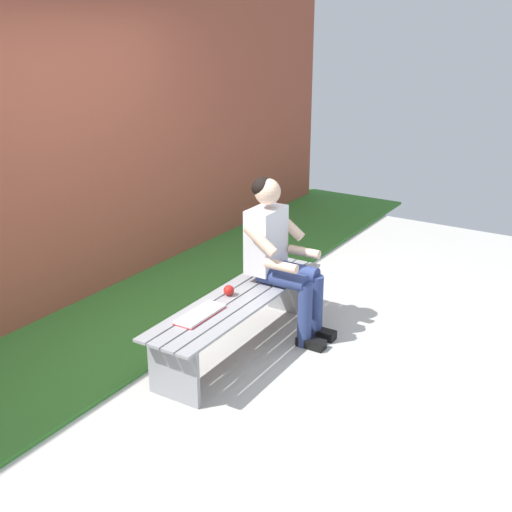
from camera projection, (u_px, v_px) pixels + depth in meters
ground_plane at (279, 486)px, 3.44m from camera, size 10.00×7.00×0.04m
grass_strip at (114, 309)px, 5.45m from camera, size 9.00×1.83×0.03m
brick_wall at (8, 161)px, 4.83m from camera, size 9.50×0.24×2.67m
bench_near at (239, 309)px, 4.69m from camera, size 1.81×0.47×0.44m
person_seated at (279, 252)px, 4.85m from camera, size 0.50×0.69×1.24m
apple at (229, 290)px, 4.67m from camera, size 0.08×0.08×0.08m
book_open at (200, 315)px, 4.36m from camera, size 0.41×0.16×0.02m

